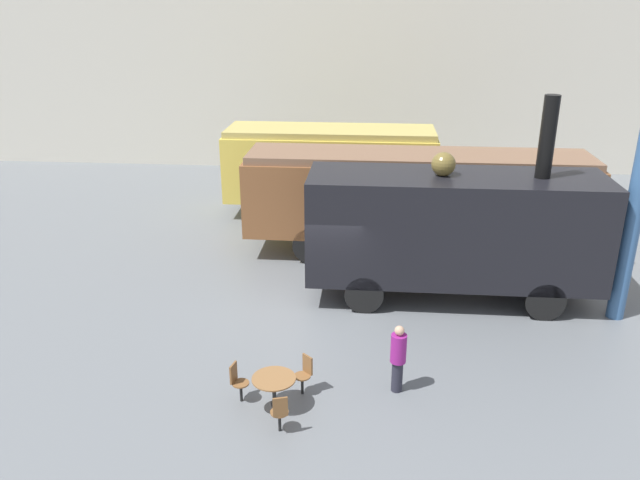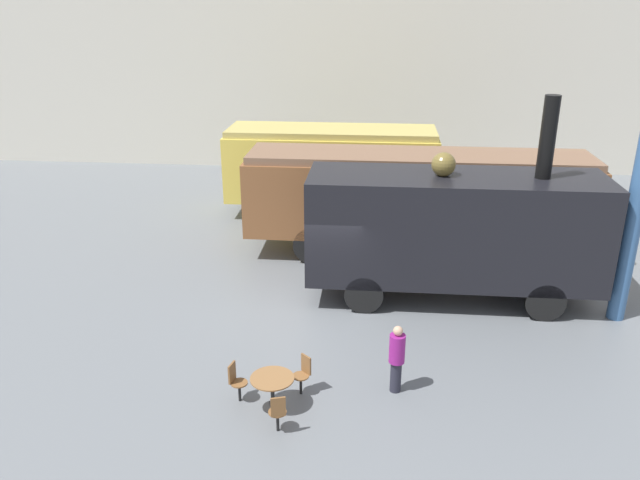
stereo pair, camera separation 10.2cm
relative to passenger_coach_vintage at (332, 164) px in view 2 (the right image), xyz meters
The scene contains 10 objects.
ground_plane 8.37m from the passenger_coach_vintage, 88.70° to the right, with size 80.00×80.00×0.00m, color slate.
backdrop_wall 7.51m from the passenger_coach_vintage, 88.51° to the left, with size 44.00×0.15×9.00m.
passenger_coach_vintage is the anchor object (origin of this frame).
passenger_coach_wooden 4.99m from the passenger_coach_vintage, 52.22° to the right, with size 10.96×2.43×3.39m.
steam_locomotive 8.15m from the passenger_coach_vintage, 61.48° to the right, with size 7.89×2.42×5.69m.
cafe_table_near 12.76m from the passenger_coach_vintage, 91.02° to the right, with size 0.90×0.90×0.72m.
cafe_chair_0 13.55m from the passenger_coach_vintage, 89.95° to the right, with size 0.37×0.39×0.87m.
cafe_chair_1 12.18m from the passenger_coach_vintage, 88.40° to the right, with size 0.40×0.40×0.87m.
cafe_chair_2 12.62m from the passenger_coach_vintage, 94.71° to the right, with size 0.38×0.36×0.87m.
visitor_person 12.11m from the passenger_coach_vintage, 78.99° to the right, with size 0.34×0.34×1.57m.
Camera 2 is at (1.57, -15.21, 7.90)m, focal length 35.00 mm.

